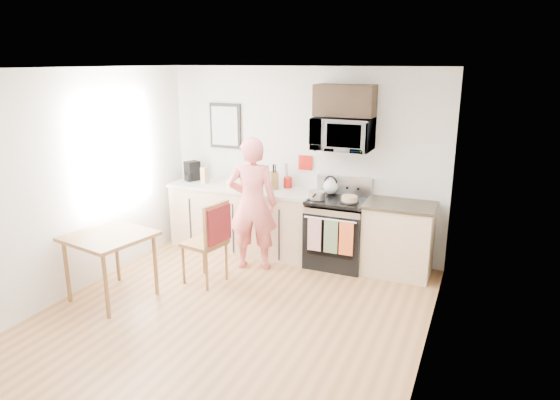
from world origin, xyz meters
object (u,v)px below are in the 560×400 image
at_px(dining_table, 109,242).
at_px(cake, 349,199).
at_px(microwave, 343,134).
at_px(range, 337,234).
at_px(person, 252,204).
at_px(chair, 213,233).

bearing_deg(dining_table, cake, 39.42).
bearing_deg(microwave, range, -89.94).
relative_size(range, cake, 4.75).
height_order(microwave, cake, microwave).
xyz_separation_m(microwave, dining_table, (-2.09, -2.08, -1.07)).
height_order(range, person, person).
xyz_separation_m(range, microwave, (-0.00, 0.10, 1.32)).
bearing_deg(dining_table, microwave, 44.78).
distance_m(microwave, person, 1.48).
xyz_separation_m(microwave, cake, (0.17, -0.21, -0.80)).
bearing_deg(cake, dining_table, -140.58).
distance_m(range, dining_table, 2.89).
xyz_separation_m(range, chair, (-1.20, -1.20, 0.24)).
height_order(person, cake, person).
bearing_deg(cake, range, 147.82).
height_order(microwave, chair, microwave).
bearing_deg(range, cake, -32.18).
bearing_deg(chair, person, 83.48).
xyz_separation_m(range, cake, (0.17, -0.11, 0.53)).
height_order(range, chair, range).
bearing_deg(cake, chair, -141.61).
distance_m(range, cake, 0.56).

